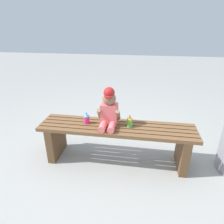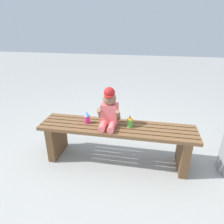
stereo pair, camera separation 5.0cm
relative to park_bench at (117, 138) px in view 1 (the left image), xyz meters
name	(u,v)px [view 1 (the left image)]	position (x,y,z in m)	size (l,w,h in m)	color
ground_plane	(116,159)	(0.00, 0.00, -0.29)	(16.00, 16.00, 0.00)	#999993
park_bench	(117,138)	(0.00, 0.00, 0.00)	(1.62, 0.36, 0.43)	brown
child_figure	(109,109)	(-0.08, 0.01, 0.31)	(0.23, 0.27, 0.40)	#E56666
sippy_cup_left	(87,118)	(-0.32, 0.02, 0.20)	(0.06, 0.06, 0.12)	#E5337F
sippy_cup_right	(130,121)	(0.13, 0.02, 0.20)	(0.06, 0.06, 0.12)	#66CC4C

